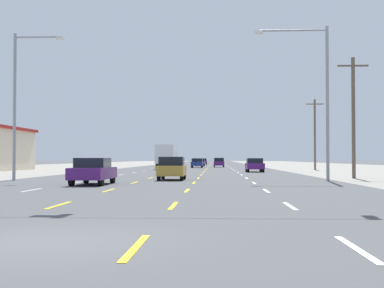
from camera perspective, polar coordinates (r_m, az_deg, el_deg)
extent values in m
plane|color=#4C4C4F|center=(75.06, 0.28, -2.66)|extent=(572.00, 572.00, 0.00)
cube|color=gray|center=(79.98, -17.75, -2.52)|extent=(28.00, 440.00, 0.01)
cube|color=gray|center=(78.07, 18.76, -2.53)|extent=(28.00, 440.00, 0.01)
cube|color=white|center=(24.94, -16.88, -4.78)|extent=(0.14, 2.60, 0.01)
cube|color=white|center=(32.10, -12.40, -4.08)|extent=(0.14, 2.60, 0.01)
cube|color=white|center=(39.39, -9.57, -3.62)|extent=(0.14, 2.60, 0.01)
cube|color=white|center=(46.74, -7.63, -3.30)|extent=(0.14, 2.60, 0.01)
cube|color=white|center=(54.14, -6.22, -3.07)|extent=(0.14, 2.60, 0.01)
cube|color=white|center=(61.56, -5.15, -2.89)|extent=(0.14, 2.60, 0.01)
cube|color=white|center=(69.00, -4.31, -2.75)|extent=(0.14, 2.60, 0.01)
cube|color=white|center=(76.45, -3.63, -2.64)|extent=(0.14, 2.60, 0.01)
cube|color=white|center=(83.90, -3.07, -2.54)|extent=(0.14, 2.60, 0.01)
cube|color=white|center=(91.37, -2.61, -2.46)|extent=(0.14, 2.60, 0.01)
cube|color=white|center=(98.84, -2.21, -2.40)|extent=(0.14, 2.60, 0.01)
cube|color=white|center=(106.31, -1.87, -2.34)|extent=(0.14, 2.60, 0.01)
cube|color=white|center=(113.79, -1.58, -2.29)|extent=(0.14, 2.60, 0.01)
cube|color=white|center=(121.27, -1.32, -2.24)|extent=(0.14, 2.60, 0.01)
cube|color=white|center=(128.76, -1.09, -2.21)|extent=(0.14, 2.60, 0.01)
cube|color=white|center=(136.24, -0.89, -2.17)|extent=(0.14, 2.60, 0.01)
cube|color=white|center=(143.73, -0.71, -2.14)|extent=(0.14, 2.60, 0.01)
cube|color=white|center=(151.22, -0.54, -2.11)|extent=(0.14, 2.60, 0.01)
cube|color=white|center=(158.70, -0.40, -2.09)|extent=(0.14, 2.60, 0.01)
cube|color=white|center=(166.19, -0.26, -2.06)|extent=(0.14, 2.60, 0.01)
cube|color=white|center=(173.69, -0.14, -2.04)|extent=(0.14, 2.60, 0.01)
cube|color=white|center=(181.18, -0.02, -2.02)|extent=(0.14, 2.60, 0.01)
cube|color=white|center=(188.67, 0.08, -2.01)|extent=(0.14, 2.60, 0.01)
cube|color=white|center=(196.16, 0.18, -1.99)|extent=(0.14, 2.60, 0.01)
cube|color=white|center=(203.66, 0.27, -1.97)|extent=(0.14, 2.60, 0.01)
cube|color=white|center=(211.15, 0.35, -1.96)|extent=(0.14, 2.60, 0.01)
cube|color=white|center=(218.64, 0.43, -1.95)|extent=(0.14, 2.60, 0.01)
cube|color=white|center=(226.14, 0.50, -1.93)|extent=(0.14, 2.60, 0.01)
cube|color=yellow|center=(16.74, -14.12, -6.40)|extent=(0.14, 2.60, 0.01)
cube|color=yellow|center=(24.01, -8.95, -4.95)|extent=(0.14, 2.60, 0.01)
cube|color=yellow|center=(31.38, -6.20, -4.16)|extent=(0.14, 2.60, 0.01)
cube|color=yellow|center=(38.80, -4.50, -3.67)|extent=(0.14, 2.60, 0.01)
cube|color=yellow|center=(46.25, -3.35, -3.33)|extent=(0.14, 2.60, 0.01)
cube|color=yellow|center=(53.71, -2.52, -3.09)|extent=(0.14, 2.60, 0.01)
cube|color=yellow|center=(61.19, -1.89, -2.90)|extent=(0.14, 2.60, 0.01)
cube|color=yellow|center=(68.66, -1.40, -2.76)|extent=(0.14, 2.60, 0.01)
cube|color=yellow|center=(76.15, -1.01, -2.64)|extent=(0.14, 2.60, 0.01)
cube|color=yellow|center=(83.63, -0.68, -2.55)|extent=(0.14, 2.60, 0.01)
cube|color=yellow|center=(91.12, -0.41, -2.47)|extent=(0.14, 2.60, 0.01)
cube|color=yellow|center=(98.61, -0.19, -2.40)|extent=(0.14, 2.60, 0.01)
cube|color=yellow|center=(106.10, 0.01, -2.34)|extent=(0.14, 2.60, 0.01)
cube|color=yellow|center=(113.59, 0.18, -2.29)|extent=(0.14, 2.60, 0.01)
cube|color=yellow|center=(121.08, 0.33, -2.25)|extent=(0.14, 2.60, 0.01)
cube|color=yellow|center=(128.58, 0.46, -2.21)|extent=(0.14, 2.60, 0.01)
cube|color=yellow|center=(136.07, 0.58, -2.17)|extent=(0.14, 2.60, 0.01)
cube|color=yellow|center=(143.57, 0.69, -2.14)|extent=(0.14, 2.60, 0.01)
cube|color=yellow|center=(151.06, 0.78, -2.11)|extent=(0.14, 2.60, 0.01)
cube|color=yellow|center=(158.56, 0.87, -2.09)|extent=(0.14, 2.60, 0.01)
cube|color=yellow|center=(166.06, 0.95, -2.06)|extent=(0.14, 2.60, 0.01)
cube|color=yellow|center=(173.55, 1.02, -2.04)|extent=(0.14, 2.60, 0.01)
cube|color=yellow|center=(181.05, 1.08, -2.02)|extent=(0.14, 2.60, 0.01)
cube|color=yellow|center=(188.55, 1.14, -2.00)|extent=(0.14, 2.60, 0.01)
cube|color=yellow|center=(196.05, 1.20, -1.99)|extent=(0.14, 2.60, 0.01)
cube|color=yellow|center=(203.54, 1.25, -1.97)|extent=(0.14, 2.60, 0.01)
cube|color=yellow|center=(211.04, 1.30, -1.96)|extent=(0.14, 2.60, 0.01)
cube|color=yellow|center=(218.54, 1.34, -1.95)|extent=(0.14, 2.60, 0.01)
cube|color=yellow|center=(226.04, 1.39, -1.93)|extent=(0.14, 2.60, 0.01)
cube|color=yellow|center=(8.70, -6.07, -10.98)|extent=(0.14, 2.60, 0.01)
cube|color=yellow|center=(16.10, -2.02, -6.64)|extent=(0.14, 2.60, 0.01)
cube|color=yellow|center=(23.56, -0.54, -5.03)|extent=(0.14, 2.60, 0.01)
cube|color=yellow|center=(31.04, 0.22, -4.20)|extent=(0.14, 2.60, 0.01)
cube|color=yellow|center=(38.53, 0.68, -3.69)|extent=(0.14, 2.60, 0.01)
cube|color=yellow|center=(46.02, 0.99, -3.34)|extent=(0.14, 2.60, 0.01)
cube|color=yellow|center=(53.52, 1.22, -3.10)|extent=(0.14, 2.60, 0.01)
cube|color=yellow|center=(61.01, 1.39, -2.91)|extent=(0.14, 2.60, 0.01)
cube|color=yellow|center=(68.51, 1.52, -2.76)|extent=(0.14, 2.60, 0.01)
cube|color=yellow|center=(76.01, 1.63, -2.64)|extent=(0.14, 2.60, 0.01)
cube|color=yellow|center=(83.50, 1.72, -2.55)|extent=(0.14, 2.60, 0.01)
cube|color=yellow|center=(91.00, 1.79, -2.47)|extent=(0.14, 2.60, 0.01)
cube|color=yellow|center=(98.50, 1.85, -2.40)|extent=(0.14, 2.60, 0.01)
cube|color=yellow|center=(106.00, 1.90, -2.34)|extent=(0.14, 2.60, 0.01)
cube|color=yellow|center=(113.50, 1.95, -2.29)|extent=(0.14, 2.60, 0.01)
cube|color=yellow|center=(121.00, 1.99, -2.25)|extent=(0.14, 2.60, 0.01)
cube|color=yellow|center=(128.50, 2.03, -2.21)|extent=(0.14, 2.60, 0.01)
cube|color=yellow|center=(136.00, 2.06, -2.17)|extent=(0.14, 2.60, 0.01)
cube|color=yellow|center=(143.49, 2.09, -2.14)|extent=(0.14, 2.60, 0.01)
cube|color=yellow|center=(150.99, 2.11, -2.11)|extent=(0.14, 2.60, 0.01)
cube|color=yellow|center=(158.49, 2.13, -2.09)|extent=(0.14, 2.60, 0.01)
cube|color=yellow|center=(165.99, 2.16, -2.06)|extent=(0.14, 2.60, 0.01)
cube|color=yellow|center=(173.49, 2.17, -2.04)|extent=(0.14, 2.60, 0.01)
cube|color=yellow|center=(180.99, 2.19, -2.02)|extent=(0.14, 2.60, 0.01)
cube|color=yellow|center=(188.49, 2.21, -2.00)|extent=(0.14, 2.60, 0.01)
cube|color=yellow|center=(195.99, 2.22, -1.99)|extent=(0.14, 2.60, 0.01)
cube|color=yellow|center=(203.49, 2.24, -1.97)|extent=(0.14, 2.60, 0.01)
cube|color=yellow|center=(210.99, 2.25, -1.96)|extent=(0.14, 2.60, 0.01)
cube|color=yellow|center=(218.49, 2.26, -1.94)|extent=(0.14, 2.60, 0.01)
cube|color=yellow|center=(225.99, 2.27, -1.93)|extent=(0.14, 2.60, 0.01)
cube|color=white|center=(8.88, 17.29, -10.72)|extent=(0.14, 2.60, 0.01)
cube|color=white|center=(16.20, 10.51, -6.59)|extent=(0.14, 2.60, 0.01)
cube|color=white|center=(23.63, 7.99, -5.01)|extent=(0.14, 2.60, 0.01)
cube|color=white|center=(31.09, 6.69, -4.18)|extent=(0.14, 2.60, 0.01)
cube|color=white|center=(38.57, 5.90, -3.68)|extent=(0.14, 2.60, 0.01)
cube|color=white|center=(46.06, 5.36, -3.34)|extent=(0.14, 2.60, 0.01)
cube|color=white|center=(53.55, 4.97, -3.09)|extent=(0.14, 2.60, 0.01)
cube|color=white|center=(61.04, 4.68, -2.90)|extent=(0.14, 2.60, 0.01)
cube|color=white|center=(68.53, 4.45, -2.76)|extent=(0.14, 2.60, 0.01)
cube|color=white|center=(76.03, 4.27, -2.64)|extent=(0.14, 2.60, 0.01)
cube|color=white|center=(83.52, 4.12, -2.54)|extent=(0.14, 2.60, 0.01)
cube|color=white|center=(91.02, 3.99, -2.46)|extent=(0.14, 2.60, 0.01)
cube|color=white|center=(98.52, 3.89, -2.40)|extent=(0.14, 2.60, 0.01)
cube|color=white|center=(106.01, 3.80, -2.34)|extent=(0.14, 2.60, 0.01)
cube|color=white|center=(113.51, 3.72, -2.29)|extent=(0.14, 2.60, 0.01)
cube|color=white|center=(121.01, 3.65, -2.24)|extent=(0.14, 2.60, 0.01)
cube|color=white|center=(128.51, 3.59, -2.20)|extent=(0.14, 2.60, 0.01)
cube|color=white|center=(136.01, 3.53, -2.17)|extent=(0.14, 2.60, 0.01)
cube|color=white|center=(143.51, 3.48, -2.14)|extent=(0.14, 2.60, 0.01)
cube|color=white|center=(151.00, 3.44, -2.11)|extent=(0.14, 2.60, 0.01)
cube|color=white|center=(158.50, 3.40, -2.08)|extent=(0.14, 2.60, 0.01)
cube|color=white|center=(166.00, 3.36, -2.06)|extent=(0.14, 2.60, 0.01)
cube|color=white|center=(173.50, 3.33, -2.04)|extent=(0.14, 2.60, 0.01)
cube|color=white|center=(181.00, 3.30, -2.02)|extent=(0.14, 2.60, 0.01)
cube|color=white|center=(188.50, 3.27, -2.00)|extent=(0.14, 2.60, 0.01)
cube|color=white|center=(196.00, 3.25, -1.99)|extent=(0.14, 2.60, 0.01)
cube|color=white|center=(203.50, 3.22, -1.97)|extent=(0.14, 2.60, 0.01)
cube|color=white|center=(211.00, 3.20, -1.96)|extent=(0.14, 2.60, 0.01)
cube|color=white|center=(218.50, 3.18, -1.94)|extent=(0.14, 2.60, 0.01)
cube|color=white|center=(226.00, 3.16, -1.93)|extent=(0.14, 2.60, 0.01)
cube|color=#4C196B|center=(29.48, -10.59, -3.10)|extent=(1.80, 4.50, 0.62)
cube|color=black|center=(29.38, -10.63, -1.99)|extent=(1.62, 2.10, 0.52)
cylinder|color=black|center=(31.18, -11.32, -3.58)|extent=(0.22, 0.64, 0.64)
cylinder|color=black|center=(30.85, -8.54, -3.62)|extent=(0.22, 0.64, 0.64)
cylinder|color=black|center=(28.18, -12.84, -3.79)|extent=(0.22, 0.64, 0.64)
cylinder|color=black|center=(27.81, -9.77, -3.83)|extent=(0.22, 0.64, 0.64)
cube|color=#B28C33|center=(35.41, -2.16, -2.86)|extent=(1.72, 3.90, 0.66)
cube|color=black|center=(35.15, -2.19, -1.86)|extent=(1.58, 1.90, 0.58)
cylinder|color=black|center=(36.88, -3.13, -3.32)|extent=(0.20, 0.60, 0.60)
cylinder|color=black|center=(36.76, -0.83, -3.33)|extent=(0.20, 0.60, 0.60)
cylinder|color=black|center=(34.10, -3.60, -3.47)|extent=(0.20, 0.60, 0.60)
cylinder|color=black|center=(33.97, -1.11, -3.48)|extent=(0.20, 0.60, 0.60)
cube|color=#4C196B|center=(56.65, 6.75, -2.37)|extent=(1.80, 4.50, 0.62)
cube|color=black|center=(56.54, 6.76, -1.79)|extent=(1.62, 2.10, 0.52)
cylinder|color=black|center=(58.15, 5.88, -2.66)|extent=(0.22, 0.64, 0.64)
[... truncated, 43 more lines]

